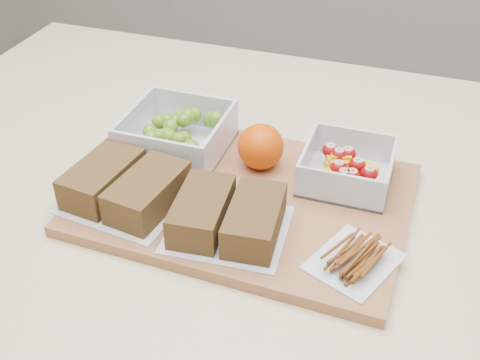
{
  "coord_description": "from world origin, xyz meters",
  "views": [
    {
      "loc": [
        0.2,
        -0.62,
        1.4
      ],
      "look_at": [
        -0.01,
        -0.01,
        0.93
      ],
      "focal_mm": 45.0,
      "sensor_mm": 36.0,
      "label": 1
    }
  ],
  "objects": [
    {
      "name": "orange",
      "position": [
        0.0,
        0.05,
        0.95
      ],
      "size": [
        0.06,
        0.06,
        0.06
      ],
      "primitive_type": "sphere",
      "color": "#DA4B05",
      "rests_on": "cutting_board"
    },
    {
      "name": "grape_container",
      "position": [
        -0.12,
        0.05,
        0.94
      ],
      "size": [
        0.14,
        0.14,
        0.06
      ],
      "color": "silver",
      "rests_on": "cutting_board"
    },
    {
      "name": "sandwich_bag_center",
      "position": [
        0.0,
        -0.1,
        0.94
      ],
      "size": [
        0.15,
        0.14,
        0.04
      ],
      "color": "silver",
      "rests_on": "cutting_board"
    },
    {
      "name": "pretzel_bag",
      "position": [
        0.16,
        -0.1,
        0.93
      ],
      "size": [
        0.11,
        0.12,
        0.02
      ],
      "color": "silver",
      "rests_on": "cutting_board"
    },
    {
      "name": "sandwich_bag_left",
      "position": [
        -0.14,
        -0.08,
        0.94
      ],
      "size": [
        0.16,
        0.15,
        0.05
      ],
      "color": "silver",
      "rests_on": "cutting_board"
    },
    {
      "name": "fruit_container",
      "position": [
        0.12,
        0.05,
        0.94
      ],
      "size": [
        0.12,
        0.12,
        0.05
      ],
      "color": "silver",
      "rests_on": "cutting_board"
    },
    {
      "name": "cutting_board",
      "position": [
        0.0,
        -0.02,
        0.91
      ],
      "size": [
        0.43,
        0.31,
        0.02
      ],
      "primitive_type": "cube",
      "rotation": [
        0.0,
        0.0,
        -0.03
      ],
      "color": "#A46C44",
      "rests_on": "counter"
    }
  ]
}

